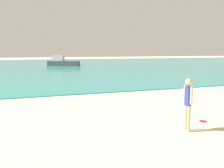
{
  "coord_description": "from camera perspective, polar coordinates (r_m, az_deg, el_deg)",
  "views": [
    {
      "loc": [
        -2.8,
        1.24,
        2.39
      ],
      "look_at": [
        0.54,
        10.35,
        1.1
      ],
      "focal_mm": 39.68,
      "sensor_mm": 36.0,
      "label": 1
    }
  ],
  "objects": [
    {
      "name": "person_standing",
      "position": [
        7.69,
        17.06,
        -3.87
      ],
      "size": [
        0.21,
        0.37,
        1.6
      ],
      "rotation": [
        0.0,
        0.0,
        4.75
      ],
      "color": "#DDAD84",
      "rests_on": "ground"
    },
    {
      "name": "boat_far",
      "position": [
        40.35,
        -11.34,
        4.95
      ],
      "size": [
        5.17,
        3.55,
        1.69
      ],
      "rotation": [
        0.0,
        0.0,
        -0.44
      ],
      "color": "#4C4C51",
      "rests_on": "water"
    },
    {
      "name": "frisbee",
      "position": [
        9.11,
        20.23,
        -8.05
      ],
      "size": [
        0.25,
        0.25,
        0.03
      ],
      "primitive_type": "cylinder",
      "color": "#E51E4C",
      "rests_on": "ground"
    },
    {
      "name": "water",
      "position": [
        43.37,
        -16.44,
        4.15
      ],
      "size": [
        160.0,
        60.0,
        0.06
      ],
      "primitive_type": "cube",
      "color": "teal",
      "rests_on": "ground"
    }
  ]
}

